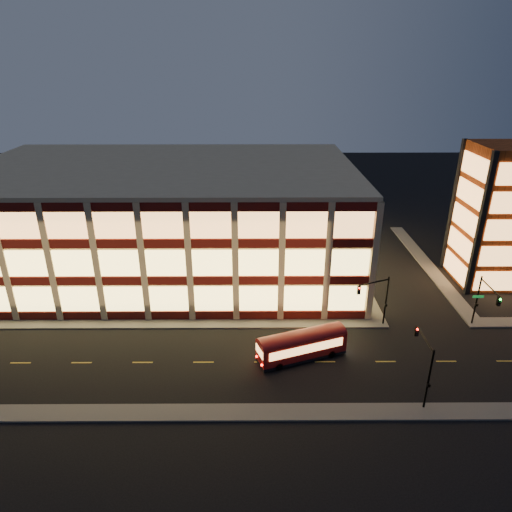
{
  "coord_description": "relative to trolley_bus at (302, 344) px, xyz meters",
  "views": [
    {
      "loc": [
        8.96,
        -42.91,
        27.69
      ],
      "look_at": [
        9.26,
        8.0,
        5.28
      ],
      "focal_mm": 32.0,
      "sensor_mm": 36.0,
      "label": 1
    }
  ],
  "objects": [
    {
      "name": "sidewalk_office_south",
      "position": [
        -16.7,
        6.32,
        -1.6
      ],
      "size": [
        54.0,
        2.0,
        0.15
      ],
      "primitive_type": "cube",
      "color": "#514F4C",
      "rests_on": "ground"
    },
    {
      "name": "traffic_signal_far",
      "position": [
        8.51,
        5.56,
        2.44
      ],
      "size": [
        3.79,
        1.87,
        6.0
      ],
      "color": "black",
      "rests_on": "ground"
    },
    {
      "name": "traffic_signal_near",
      "position": [
        9.8,
        -5.71,
        2.46
      ],
      "size": [
        0.32,
        4.45,
        6.0
      ],
      "color": "black",
      "rests_on": "ground"
    },
    {
      "name": "sidewalk_near",
      "position": [
        -13.7,
        -7.68,
        -1.6
      ],
      "size": [
        100.0,
        2.0,
        0.15
      ],
      "primitive_type": "cube",
      "color": "#514F4C",
      "rests_on": "ground"
    },
    {
      "name": "ground",
      "position": [
        -13.7,
        5.32,
        -1.67
      ],
      "size": [
        200.0,
        200.0,
        0.0
      ],
      "primitive_type": "plane",
      "color": "black",
      "rests_on": "ground"
    },
    {
      "name": "stair_tower",
      "position": [
        26.25,
        17.27,
        7.32
      ],
      "size": [
        8.6,
        8.6,
        18.0
      ],
      "color": "#8C3814",
      "rests_on": "ground"
    },
    {
      "name": "office_building",
      "position": [
        -16.62,
        22.23,
        5.58
      ],
      "size": [
        50.45,
        30.45,
        14.5
      ],
      "color": "tan",
      "rests_on": "ground"
    },
    {
      "name": "sidewalk_tower_west",
      "position": [
        20.3,
        22.32,
        -1.6
      ],
      "size": [
        2.0,
        30.0,
        0.15
      ],
      "primitive_type": "cube",
      "color": "#514F4C",
      "rests_on": "ground"
    },
    {
      "name": "sidewalk_office_east",
      "position": [
        9.3,
        22.32,
        -1.6
      ],
      "size": [
        2.0,
        30.0,
        0.15
      ],
      "primitive_type": "cube",
      "color": "#514F4C",
      "rests_on": "ground"
    },
    {
      "name": "trolley_bus",
      "position": [
        0.0,
        0.0,
        0.0
      ],
      "size": [
        9.12,
        5.14,
        3.01
      ],
      "rotation": [
        0.0,
        0.0,
        0.35
      ],
      "color": "#830707",
      "rests_on": "ground"
    },
    {
      "name": "traffic_signal_right",
      "position": [
        19.8,
        4.69,
        2.43
      ],
      "size": [
        1.2,
        4.37,
        6.0
      ],
      "color": "black",
      "rests_on": "ground"
    }
  ]
}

